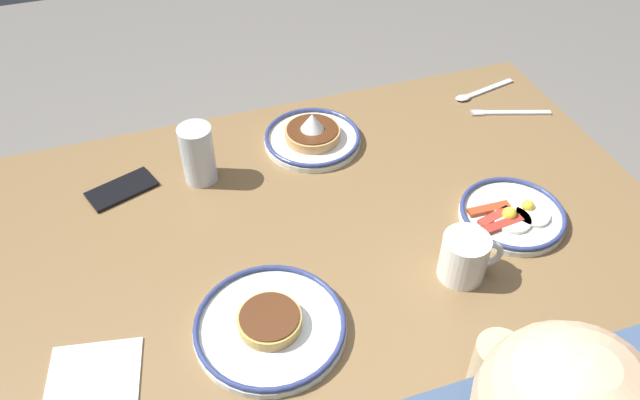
{
  "coord_description": "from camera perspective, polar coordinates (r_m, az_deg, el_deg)",
  "views": [
    {
      "loc": [
        0.33,
        0.87,
        1.68
      ],
      "look_at": [
        0.02,
        -0.03,
        0.79
      ],
      "focal_mm": 35.23,
      "sensor_mm": 36.0,
      "label": 1
    }
  ],
  "objects": [
    {
      "name": "cell_phone",
      "position": [
        1.43,
        -17.56,
        0.94
      ],
      "size": [
        0.16,
        0.12,
        0.01
      ],
      "primitive_type": "cube",
      "rotation": [
        0.0,
        0.0,
        0.35
      ],
      "color": "black",
      "rests_on": "dining_table"
    },
    {
      "name": "fork_near",
      "position": [
        1.66,
        16.88,
        7.59
      ],
      "size": [
        0.2,
        0.08,
        0.01
      ],
      "color": "silver",
      "rests_on": "dining_table"
    },
    {
      "name": "plate_center_pancakes",
      "position": [
        1.11,
        -4.56,
        -11.26
      ],
      "size": [
        0.27,
        0.27,
        0.04
      ],
      "color": "white",
      "rests_on": "dining_table"
    },
    {
      "name": "coffee_mug",
      "position": [
        1.2,
        13.05,
        -5.03
      ],
      "size": [
        0.12,
        0.09,
        0.1
      ],
      "color": "white",
      "rests_on": "dining_table"
    },
    {
      "name": "tea_spoon",
      "position": [
        1.71,
        14.04,
        9.4
      ],
      "size": [
        0.19,
        0.06,
        0.01
      ],
      "color": "silver",
      "rests_on": "dining_table"
    },
    {
      "name": "plate_far_companion",
      "position": [
        1.35,
        17.07,
        -1.29
      ],
      "size": [
        0.22,
        0.22,
        0.04
      ],
      "color": "silver",
      "rests_on": "dining_table"
    },
    {
      "name": "drinking_glass",
      "position": [
        1.38,
        -11.0,
        3.89
      ],
      "size": [
        0.07,
        0.07,
        0.14
      ],
      "color": "silver",
      "rests_on": "dining_table"
    },
    {
      "name": "paper_napkin",
      "position": [
        1.13,
        -19.88,
        -15.02
      ],
      "size": [
        0.17,
        0.16,
        0.0
      ],
      "primitive_type": "cube",
      "rotation": [
        0.0,
        0.0,
        -0.18
      ],
      "color": "white",
      "rests_on": "dining_table"
    },
    {
      "name": "plate_near_main",
      "position": [
        1.48,
        -0.7,
        5.82
      ],
      "size": [
        0.23,
        0.23,
        0.08
      ],
      "color": "silver",
      "rests_on": "dining_table"
    },
    {
      "name": "dining_table",
      "position": [
        1.36,
        1.38,
        -3.88
      ],
      "size": [
        1.34,
        0.86,
        0.76
      ],
      "color": "brown",
      "rests_on": "ground_plane"
    }
  ]
}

